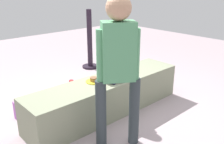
{
  "coord_description": "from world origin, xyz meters",
  "views": [
    {
      "loc": [
        -2.17,
        -2.48,
        1.81
      ],
      "look_at": [
        -0.22,
        -0.33,
        0.76
      ],
      "focal_mm": 40.13,
      "sensor_mm": 36.0,
      "label": 1
    }
  ],
  "objects_px": {
    "water_bottle_near_gift": "(124,76)",
    "water_bottle_far_side": "(87,88)",
    "child_seated": "(108,65)",
    "handbag_black_leather": "(115,71)",
    "adult_standing": "(118,61)",
    "party_cup_red": "(71,83)",
    "gift_bag": "(24,108)",
    "cake_plate": "(94,80)"
  },
  "relations": [
    {
      "from": "water_bottle_near_gift",
      "to": "water_bottle_far_side",
      "type": "distance_m",
      "value": 0.87
    },
    {
      "from": "cake_plate",
      "to": "handbag_black_leather",
      "type": "relative_size",
      "value": 0.65
    },
    {
      "from": "party_cup_red",
      "to": "handbag_black_leather",
      "type": "xyz_separation_m",
      "value": [
        0.95,
        -0.18,
        0.07
      ]
    },
    {
      "from": "water_bottle_near_gift",
      "to": "cake_plate",
      "type": "bearing_deg",
      "value": -152.62
    },
    {
      "from": "child_seated",
      "to": "handbag_black_leather",
      "type": "distance_m",
      "value": 1.61
    },
    {
      "from": "cake_plate",
      "to": "handbag_black_leather",
      "type": "height_order",
      "value": "cake_plate"
    },
    {
      "from": "party_cup_red",
      "to": "gift_bag",
      "type": "bearing_deg",
      "value": -156.73
    },
    {
      "from": "adult_standing",
      "to": "cake_plate",
      "type": "bearing_deg",
      "value": 72.66
    },
    {
      "from": "water_bottle_near_gift",
      "to": "handbag_black_leather",
      "type": "distance_m",
      "value": 0.31
    },
    {
      "from": "water_bottle_far_side",
      "to": "party_cup_red",
      "type": "bearing_deg",
      "value": 90.94
    },
    {
      "from": "party_cup_red",
      "to": "handbag_black_leather",
      "type": "distance_m",
      "value": 0.96
    },
    {
      "from": "adult_standing",
      "to": "handbag_black_leather",
      "type": "xyz_separation_m",
      "value": [
        1.52,
        1.66,
        -0.9
      ]
    },
    {
      "from": "adult_standing",
      "to": "handbag_black_leather",
      "type": "relative_size",
      "value": 4.94
    },
    {
      "from": "child_seated",
      "to": "water_bottle_near_gift",
      "type": "bearing_deg",
      "value": 34.61
    },
    {
      "from": "child_seated",
      "to": "gift_bag",
      "type": "height_order",
      "value": "child_seated"
    },
    {
      "from": "party_cup_red",
      "to": "handbag_black_leather",
      "type": "relative_size",
      "value": 0.33
    },
    {
      "from": "water_bottle_near_gift",
      "to": "party_cup_red",
      "type": "height_order",
      "value": "water_bottle_near_gift"
    },
    {
      "from": "party_cup_red",
      "to": "adult_standing",
      "type": "bearing_deg",
      "value": -107.31
    },
    {
      "from": "gift_bag",
      "to": "water_bottle_near_gift",
      "type": "xyz_separation_m",
      "value": [
        2.0,
        -0.0,
        -0.03
      ]
    },
    {
      "from": "adult_standing",
      "to": "party_cup_red",
      "type": "xyz_separation_m",
      "value": [
        0.57,
        1.84,
        -0.97
      ]
    },
    {
      "from": "adult_standing",
      "to": "party_cup_red",
      "type": "relative_size",
      "value": 14.81
    },
    {
      "from": "child_seated",
      "to": "water_bottle_far_side",
      "type": "distance_m",
      "value": 0.96
    },
    {
      "from": "water_bottle_near_gift",
      "to": "handbag_black_leather",
      "type": "height_order",
      "value": "handbag_black_leather"
    },
    {
      "from": "water_bottle_far_side",
      "to": "party_cup_red",
      "type": "height_order",
      "value": "water_bottle_far_side"
    },
    {
      "from": "water_bottle_far_side",
      "to": "party_cup_red",
      "type": "xyz_separation_m",
      "value": [
        -0.01,
        0.47,
        -0.05
      ]
    },
    {
      "from": "water_bottle_near_gift",
      "to": "adult_standing",
      "type": "bearing_deg",
      "value": -136.99
    },
    {
      "from": "cake_plate",
      "to": "gift_bag",
      "type": "bearing_deg",
      "value": 140.37
    },
    {
      "from": "cake_plate",
      "to": "child_seated",
      "type": "bearing_deg",
      "value": -20.05
    },
    {
      "from": "gift_bag",
      "to": "handbag_black_leather",
      "type": "distance_m",
      "value": 2.09
    },
    {
      "from": "cake_plate",
      "to": "handbag_black_leather",
      "type": "distance_m",
      "value": 1.65
    },
    {
      "from": "gift_bag",
      "to": "handbag_black_leather",
      "type": "bearing_deg",
      "value": 8.4
    },
    {
      "from": "gift_bag",
      "to": "party_cup_red",
      "type": "relative_size",
      "value": 2.67
    },
    {
      "from": "cake_plate",
      "to": "water_bottle_far_side",
      "type": "height_order",
      "value": "cake_plate"
    },
    {
      "from": "gift_bag",
      "to": "water_bottle_far_side",
      "type": "relative_size",
      "value": 1.34
    },
    {
      "from": "child_seated",
      "to": "party_cup_red",
      "type": "relative_size",
      "value": 4.21
    },
    {
      "from": "adult_standing",
      "to": "water_bottle_near_gift",
      "type": "height_order",
      "value": "adult_standing"
    },
    {
      "from": "cake_plate",
      "to": "water_bottle_far_side",
      "type": "bearing_deg",
      "value": 61.09
    },
    {
      "from": "adult_standing",
      "to": "gift_bag",
      "type": "height_order",
      "value": "adult_standing"
    },
    {
      "from": "adult_standing",
      "to": "party_cup_red",
      "type": "distance_m",
      "value": 2.15
    },
    {
      "from": "adult_standing",
      "to": "child_seated",
      "type": "bearing_deg",
      "value": 56.66
    },
    {
      "from": "adult_standing",
      "to": "water_bottle_near_gift",
      "type": "bearing_deg",
      "value": 43.01
    },
    {
      "from": "child_seated",
      "to": "water_bottle_far_side",
      "type": "relative_size",
      "value": 2.12
    }
  ]
}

